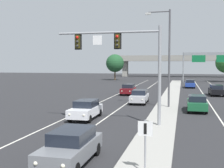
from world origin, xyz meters
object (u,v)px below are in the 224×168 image
highway_sign_gantry (211,58)px  car_oncoming_grey (71,146)px  street_lamp_median (167,52)px  overhead_signal_mast (125,54)px  car_oncoming_darkred (128,89)px  car_receding_green (197,103)px  car_receding_blue (190,84)px  car_oncoming_silver (139,96)px  car_receding_black (216,90)px  tree_far_left_c (115,63)px  median_sign_post (145,139)px  car_oncoming_white (86,109)px

highway_sign_gantry → car_oncoming_grey: bearing=-100.5°
street_lamp_median → car_oncoming_grey: 19.04m
overhead_signal_mast → highway_sign_gantry: bearing=78.6°
car_oncoming_darkred → car_receding_green: bearing=-55.3°
car_receding_green → highway_sign_gantry: (5.19, 45.26, 5.34)m
car_oncoming_darkred → car_oncoming_grey: bearing=-84.4°
car_oncoming_grey → highway_sign_gantry: size_ratio=0.34×
overhead_signal_mast → car_receding_blue: (5.53, 36.61, -4.54)m
overhead_signal_mast → car_oncoming_darkred: (-3.77, 21.52, -4.54)m
overhead_signal_mast → car_oncoming_silver: 13.16m
car_receding_black → highway_sign_gantry: highway_sign_gantry is taller
car_oncoming_darkred → highway_sign_gantry: highway_sign_gantry is taller
car_receding_blue → tree_far_left_c: 30.43m
car_oncoming_darkred → car_oncoming_silver: bearing=-71.6°
median_sign_post → car_oncoming_grey: size_ratio=0.49×
car_oncoming_darkred → median_sign_post: bearing=-78.2°
street_lamp_median → car_receding_green: size_ratio=2.23×
car_receding_green → car_receding_blue: size_ratio=1.00×
street_lamp_median → highway_sign_gantry: street_lamp_median is taller
highway_sign_gantry → car_receding_blue: bearing=-107.3°
car_oncoming_silver → highway_sign_gantry: highway_sign_gantry is taller
car_receding_black → highway_sign_gantry: bearing=86.5°
median_sign_post → car_oncoming_silver: 22.15m
car_receding_green → tree_far_left_c: (-20.19, 51.00, 4.00)m
car_oncoming_white → street_lamp_median: bearing=50.2°
car_oncoming_grey → car_oncoming_silver: (0.08, 21.12, 0.00)m
car_receding_black → highway_sign_gantry: (1.81, 30.08, 5.34)m
street_lamp_median → car_oncoming_silver: street_lamp_median is taller
car_oncoming_silver → car_receding_blue: (6.25, 24.27, 0.00)m
highway_sign_gantry → tree_far_left_c: (-25.39, 5.73, -1.35)m
car_oncoming_grey → tree_far_left_c: (-13.85, 67.82, 4.00)m
car_oncoming_grey → car_oncoming_darkred: size_ratio=0.99×
car_oncoming_white → overhead_signal_mast: bearing=-25.4°
overhead_signal_mast → car_receding_black: bearing=69.0°
car_receding_blue → highway_sign_gantry: highway_sign_gantry is taller
car_oncoming_white → car_receding_black: same height
car_oncoming_silver → tree_far_left_c: size_ratio=0.61×
street_lamp_median → car_oncoming_darkred: street_lamp_median is taller
car_oncoming_grey → car_receding_green: 17.99m
street_lamp_median → car_receding_black: bearing=65.5°
car_receding_black → car_receding_blue: bearing=104.2°
overhead_signal_mast → highway_sign_gantry: size_ratio=0.60×
car_oncoming_grey → car_receding_green: (6.34, 16.83, 0.00)m
car_oncoming_grey → car_oncoming_darkred: 30.46m
car_receding_green → highway_sign_gantry: size_ratio=0.34×
car_oncoming_white → car_receding_black: 24.91m
median_sign_post → car_receding_blue: median_sign_post is taller
overhead_signal_mast → median_sign_post: (2.73, -9.54, -3.77)m
median_sign_post → car_receding_black: 33.36m
car_oncoming_silver → car_receding_blue: size_ratio=1.00×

